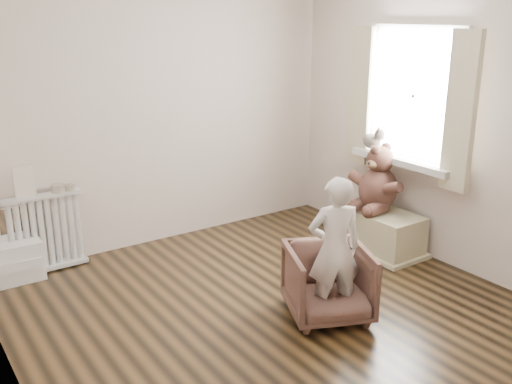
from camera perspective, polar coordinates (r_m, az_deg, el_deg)
floor at (r=4.41m, az=1.71°, el=-11.77°), size 3.60×3.60×0.01m
back_wall at (r=5.48m, az=-9.39°, el=8.26°), size 3.60×0.02×2.60m
right_wall at (r=5.19m, az=18.29°, el=7.12°), size 0.02×3.60×2.60m
window at (r=5.33m, az=15.62°, el=9.24°), size 0.03×0.90×1.10m
window_sill at (r=5.37m, az=14.49°, el=3.06°), size 0.22×1.10×0.06m
curtain_left at (r=4.90m, az=19.79°, el=7.47°), size 0.06×0.26×1.30m
curtain_right at (r=5.64m, az=10.39°, el=9.40°), size 0.06×0.26×1.30m
radiator at (r=5.21m, az=-20.31°, el=-3.45°), size 0.66×0.12×0.69m
paper_doll at (r=5.06m, az=-22.17°, el=0.97°), size 0.16×0.01×0.27m
tin_a at (r=5.14m, az=-19.20°, el=0.36°), size 0.11×0.11×0.07m
tin_b at (r=5.17m, az=-18.17°, el=0.44°), size 0.09×0.09×0.05m
toy_vanity at (r=5.18m, az=-22.95°, el=-5.27°), size 0.40×0.28×0.62m
armchair at (r=4.25m, az=7.24°, el=-8.99°), size 0.76×0.77×0.54m
child at (r=4.10m, az=7.85°, el=-5.68°), size 0.46×0.39×1.07m
toy_bench at (r=5.52m, az=12.16°, el=-3.67°), size 0.43×0.82×0.38m
teddy_bear at (r=5.42m, az=12.17°, el=1.17°), size 0.54×0.44×0.62m
plush_cat at (r=5.58m, az=11.63°, el=5.17°), size 0.18×0.28×0.23m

